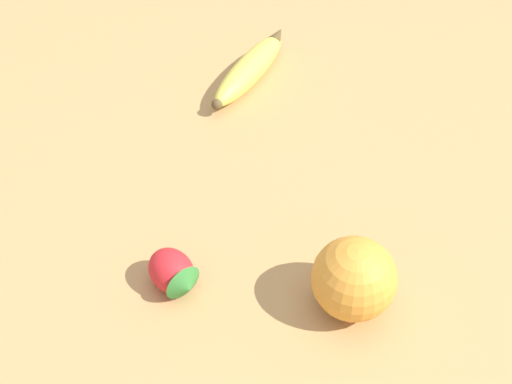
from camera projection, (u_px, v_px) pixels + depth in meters
ground_plane at (321, 157)px, 0.82m from camera, size 3.00×3.00×0.00m
banana at (250, 69)px, 0.91m from camera, size 0.12×0.16×0.04m
orange at (354, 279)px, 0.65m from camera, size 0.08×0.08×0.08m
strawberry at (174, 273)px, 0.68m from camera, size 0.06×0.07×0.04m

